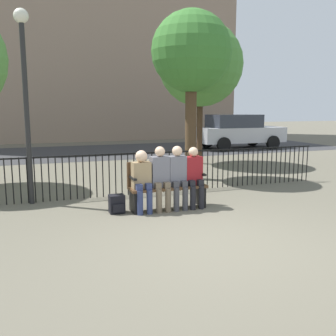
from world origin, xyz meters
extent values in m
plane|color=#605B4C|center=(0.00, 0.00, 0.00)|extent=(80.00, 80.00, 0.00)
cube|color=#4C331E|center=(0.00, 1.98, 0.42)|extent=(1.50, 0.45, 0.05)
cube|color=#4C331E|center=(0.00, 2.18, 0.69)|extent=(1.50, 0.05, 0.47)
cube|color=black|center=(-0.69, 1.98, 0.20)|extent=(0.06, 0.38, 0.40)
cube|color=black|center=(0.69, 1.98, 0.20)|extent=(0.06, 0.38, 0.40)
cube|color=black|center=(-0.69, 1.98, 0.65)|extent=(0.06, 0.38, 0.04)
cube|color=black|center=(0.69, 1.98, 0.65)|extent=(0.06, 0.38, 0.04)
cylinder|color=navy|center=(-0.62, 1.76, 0.23)|extent=(0.11, 0.11, 0.45)
cylinder|color=navy|center=(-0.44, 1.76, 0.23)|extent=(0.11, 0.11, 0.45)
cube|color=navy|center=(-0.62, 1.86, 0.50)|extent=(0.11, 0.20, 0.12)
cube|color=navy|center=(-0.44, 1.86, 0.50)|extent=(0.11, 0.20, 0.12)
cube|color=#997F59|center=(-0.53, 1.98, 0.70)|extent=(0.34, 0.22, 0.49)
sphere|color=beige|center=(-0.53, 1.96, 1.05)|extent=(0.22, 0.22, 0.22)
cylinder|color=brown|center=(-0.26, 1.76, 0.23)|extent=(0.11, 0.11, 0.45)
cylinder|color=brown|center=(-0.08, 1.76, 0.23)|extent=(0.11, 0.11, 0.45)
cube|color=brown|center=(-0.26, 1.86, 0.50)|extent=(0.11, 0.20, 0.12)
cube|color=brown|center=(-0.08, 1.86, 0.50)|extent=(0.11, 0.20, 0.12)
cube|color=slate|center=(-0.17, 1.98, 0.74)|extent=(0.34, 0.22, 0.58)
sphere|color=beige|center=(-0.17, 1.96, 1.13)|extent=(0.19, 0.19, 0.19)
cylinder|color=#3D3D42|center=(0.09, 1.76, 0.23)|extent=(0.11, 0.11, 0.45)
cylinder|color=#3D3D42|center=(0.27, 1.76, 0.23)|extent=(0.11, 0.11, 0.45)
cube|color=#3D3D42|center=(0.09, 1.86, 0.50)|extent=(0.11, 0.20, 0.12)
cube|color=#3D3D42|center=(0.27, 1.86, 0.50)|extent=(0.11, 0.20, 0.12)
cube|color=slate|center=(0.18, 1.98, 0.74)|extent=(0.34, 0.22, 0.57)
sphere|color=beige|center=(0.18, 1.96, 1.12)|extent=(0.20, 0.20, 0.20)
cylinder|color=black|center=(0.42, 1.76, 0.23)|extent=(0.11, 0.11, 0.45)
cylinder|color=black|center=(0.60, 1.76, 0.23)|extent=(0.11, 0.11, 0.45)
cube|color=black|center=(0.42, 1.86, 0.50)|extent=(0.11, 0.20, 0.12)
cube|color=black|center=(0.60, 1.86, 0.50)|extent=(0.11, 0.20, 0.12)
cube|color=maroon|center=(0.51, 1.98, 0.72)|extent=(0.34, 0.22, 0.55)
sphere|color=beige|center=(0.51, 1.96, 1.09)|extent=(0.19, 0.19, 0.19)
cube|color=black|center=(-0.99, 2.04, 0.17)|extent=(0.28, 0.22, 0.34)
cube|color=black|center=(-0.99, 1.91, 0.12)|extent=(0.19, 0.04, 0.15)
cylinder|color=black|center=(-2.96, 3.38, 0.47)|extent=(0.02, 0.02, 0.95)
cylinder|color=black|center=(-2.82, 3.38, 0.47)|extent=(0.02, 0.02, 0.95)
cylinder|color=black|center=(-2.68, 3.38, 0.47)|extent=(0.02, 0.02, 0.95)
cylinder|color=black|center=(-2.54, 3.38, 0.47)|extent=(0.02, 0.02, 0.95)
cylinder|color=black|center=(-2.40, 3.38, 0.47)|extent=(0.02, 0.02, 0.95)
cylinder|color=black|center=(-2.26, 3.38, 0.47)|extent=(0.02, 0.02, 0.95)
cylinder|color=black|center=(-2.12, 3.38, 0.47)|extent=(0.02, 0.02, 0.95)
cylinder|color=black|center=(-1.98, 3.38, 0.47)|extent=(0.02, 0.02, 0.95)
cylinder|color=black|center=(-1.84, 3.38, 0.47)|extent=(0.02, 0.02, 0.95)
cylinder|color=black|center=(-1.70, 3.38, 0.47)|extent=(0.02, 0.02, 0.95)
cylinder|color=black|center=(-1.56, 3.38, 0.47)|extent=(0.02, 0.02, 0.95)
cylinder|color=black|center=(-1.42, 3.38, 0.47)|extent=(0.02, 0.02, 0.95)
cylinder|color=black|center=(-1.28, 3.38, 0.47)|extent=(0.02, 0.02, 0.95)
cylinder|color=black|center=(-1.14, 3.38, 0.47)|extent=(0.02, 0.02, 0.95)
cylinder|color=black|center=(-1.00, 3.38, 0.47)|extent=(0.02, 0.02, 0.95)
cylinder|color=black|center=(-0.86, 3.38, 0.47)|extent=(0.02, 0.02, 0.95)
cylinder|color=black|center=(-0.72, 3.38, 0.47)|extent=(0.02, 0.02, 0.95)
cylinder|color=black|center=(-0.58, 3.38, 0.47)|extent=(0.02, 0.02, 0.95)
cylinder|color=black|center=(-0.44, 3.38, 0.47)|extent=(0.02, 0.02, 0.95)
cylinder|color=black|center=(-0.30, 3.38, 0.47)|extent=(0.02, 0.02, 0.95)
cylinder|color=black|center=(-0.16, 3.38, 0.47)|extent=(0.02, 0.02, 0.95)
cylinder|color=black|center=(-0.02, 3.38, 0.47)|extent=(0.02, 0.02, 0.95)
cylinder|color=black|center=(0.12, 3.38, 0.47)|extent=(0.02, 0.02, 0.95)
cylinder|color=black|center=(0.26, 3.38, 0.47)|extent=(0.02, 0.02, 0.95)
cylinder|color=black|center=(0.40, 3.38, 0.47)|extent=(0.02, 0.02, 0.95)
cylinder|color=black|center=(0.54, 3.38, 0.47)|extent=(0.02, 0.02, 0.95)
cylinder|color=black|center=(0.68, 3.38, 0.47)|extent=(0.02, 0.02, 0.95)
cylinder|color=black|center=(0.82, 3.38, 0.47)|extent=(0.02, 0.02, 0.95)
cylinder|color=black|center=(0.96, 3.38, 0.47)|extent=(0.02, 0.02, 0.95)
cylinder|color=black|center=(1.10, 3.38, 0.47)|extent=(0.02, 0.02, 0.95)
cylinder|color=black|center=(1.24, 3.38, 0.47)|extent=(0.02, 0.02, 0.95)
cylinder|color=black|center=(1.38, 3.38, 0.47)|extent=(0.02, 0.02, 0.95)
cylinder|color=black|center=(1.52, 3.38, 0.47)|extent=(0.02, 0.02, 0.95)
cylinder|color=black|center=(1.66, 3.38, 0.47)|extent=(0.02, 0.02, 0.95)
cylinder|color=black|center=(1.80, 3.38, 0.47)|extent=(0.02, 0.02, 0.95)
cylinder|color=black|center=(1.94, 3.38, 0.47)|extent=(0.02, 0.02, 0.95)
cylinder|color=black|center=(2.08, 3.38, 0.47)|extent=(0.02, 0.02, 0.95)
cylinder|color=black|center=(2.22, 3.38, 0.47)|extent=(0.02, 0.02, 0.95)
cylinder|color=black|center=(2.36, 3.38, 0.47)|extent=(0.02, 0.02, 0.95)
cylinder|color=black|center=(2.50, 3.38, 0.47)|extent=(0.02, 0.02, 0.95)
cylinder|color=black|center=(2.64, 3.38, 0.47)|extent=(0.02, 0.02, 0.95)
cylinder|color=black|center=(2.78, 3.38, 0.47)|extent=(0.02, 0.02, 0.95)
cylinder|color=black|center=(2.92, 3.38, 0.47)|extent=(0.02, 0.02, 0.95)
cylinder|color=black|center=(3.06, 3.38, 0.47)|extent=(0.02, 0.02, 0.95)
cylinder|color=black|center=(3.20, 3.38, 0.47)|extent=(0.02, 0.02, 0.95)
cylinder|color=black|center=(3.34, 3.38, 0.47)|extent=(0.02, 0.02, 0.95)
cylinder|color=black|center=(3.48, 3.38, 0.47)|extent=(0.02, 0.02, 0.95)
cylinder|color=black|center=(3.62, 3.38, 0.47)|extent=(0.02, 0.02, 0.95)
cylinder|color=black|center=(3.76, 3.38, 0.47)|extent=(0.02, 0.02, 0.95)
cylinder|color=black|center=(3.90, 3.38, 0.47)|extent=(0.02, 0.02, 0.95)
cylinder|color=black|center=(4.04, 3.38, 0.47)|extent=(0.02, 0.02, 0.95)
cylinder|color=black|center=(4.18, 3.38, 0.47)|extent=(0.02, 0.02, 0.95)
cylinder|color=black|center=(4.32, 3.38, 0.47)|extent=(0.02, 0.02, 0.95)
cylinder|color=black|center=(4.46, 3.38, 0.47)|extent=(0.02, 0.02, 0.95)
cube|color=black|center=(0.00, 3.38, 0.93)|extent=(9.00, 0.03, 0.03)
cylinder|color=#422D1E|center=(3.05, 7.18, 1.30)|extent=(0.20, 0.20, 2.61)
sphere|color=#478438|center=(3.05, 7.18, 3.39)|extent=(2.85, 2.85, 2.85)
cylinder|color=#4C3823|center=(1.64, 4.70, 1.41)|extent=(0.30, 0.30, 2.81)
sphere|color=#38752D|center=(1.64, 4.70, 3.39)|extent=(2.12, 2.12, 2.12)
cylinder|color=black|center=(-2.48, 3.31, 1.78)|extent=(0.10, 0.10, 3.57)
sphere|color=silver|center=(-2.48, 3.31, 3.65)|extent=(0.28, 0.28, 0.28)
cube|color=#333335|center=(0.00, 12.00, 0.00)|extent=(24.00, 6.00, 0.01)
cube|color=#B7B7BC|center=(6.93, 11.04, 0.67)|extent=(4.20, 1.70, 0.70)
cube|color=#2D333D|center=(6.61, 11.04, 1.32)|extent=(2.31, 1.56, 0.60)
cylinder|color=black|center=(8.23, 10.17, 0.32)|extent=(0.64, 0.20, 0.64)
cylinder|color=black|center=(8.23, 11.91, 0.32)|extent=(0.64, 0.20, 0.64)
cylinder|color=black|center=(5.62, 10.17, 0.32)|extent=(0.64, 0.20, 0.64)
cylinder|color=black|center=(5.62, 11.91, 0.32)|extent=(0.64, 0.20, 0.64)
camera|label=1|loc=(-2.40, -4.62, 1.93)|focal=40.00mm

